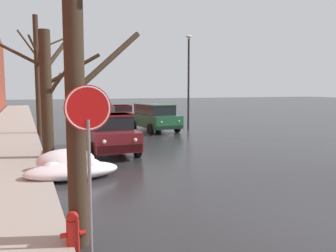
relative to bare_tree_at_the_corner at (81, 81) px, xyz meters
The scene contains 14 objects.
ground_plane 5.64m from the bare_tree_at_the_corner, 14.45° to the right, with size 200.00×200.00×0.00m, color #2B2B2D.
left_sidewalk_slab 17.14m from the bare_tree_at_the_corner, 96.37° to the left, with size 3.29×80.00×0.12m, color #A8A399.
snow_bank_near_corner_left 6.31m from the bare_tree_at_the_corner, 87.14° to the left, with size 1.92×1.01×0.78m.
snow_bank_mid_block_left 5.43m from the bare_tree_at_the_corner, 85.27° to the left, with size 2.86×1.27×0.63m.
snow_bank_near_corner_right 22.32m from the bare_tree_at_the_corner, 65.09° to the left, with size 2.81×1.00×0.82m.
bare_tree_at_the_corner is the anchor object (origin of this frame).
bare_tree_second_along_sidewalk 8.11m from the bare_tree_at_the_corner, 90.26° to the left, with size 4.14×2.81×5.17m.
bare_tree_mid_block 16.37m from the bare_tree_at_the_corner, 90.28° to the left, with size 3.02×2.83×7.23m.
pickup_truck_maroon_approaching_near_lane 9.20m from the bare_tree_at_the_corner, 74.15° to the left, with size 2.25×4.93×1.76m.
suv_green_parked_kerbside_close 16.90m from the bare_tree_at_the_corner, 65.00° to the left, with size 2.41×4.62×1.82m.
sedan_red_parked_kerbside_mid 24.11m from the bare_tree_at_the_corner, 73.18° to the left, with size 2.18×4.20×1.42m.
fire_hydrant 2.59m from the bare_tree_at_the_corner, 143.01° to the right, with size 0.42×0.22×0.71m.
stop_sign_at_corner 0.80m from the bare_tree_at_the_corner, 83.22° to the right, with size 0.76×0.11×2.86m.
street_lamp_post 17.96m from the bare_tree_at_the_corner, 57.65° to the left, with size 0.44×0.24×6.48m.
Camera 1 is at (-5.58, -4.74, 2.77)m, focal length 36.17 mm.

